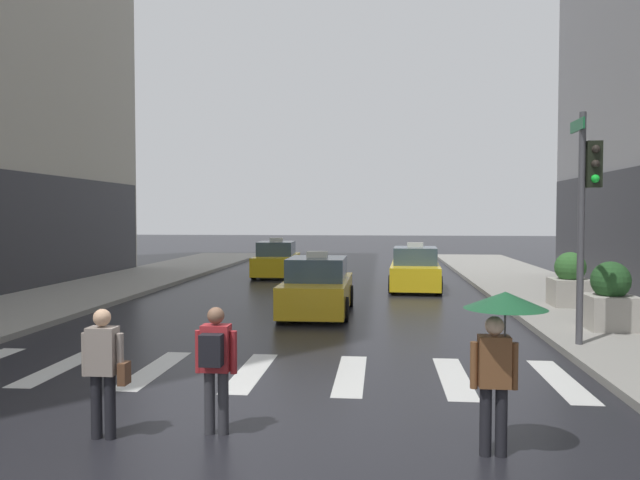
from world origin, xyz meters
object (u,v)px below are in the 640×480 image
at_px(taxi_lead, 318,288).
at_px(taxi_third, 277,261).
at_px(traffic_light_pole, 587,195).
at_px(pedestrian_with_handbag, 104,365).
at_px(pedestrian_with_backpack, 215,360).
at_px(planter_near_corner, 610,299).
at_px(taxi_second, 415,270).
at_px(planter_mid_block, 570,282).
at_px(pedestrian_with_umbrella, 501,328).

height_order(taxi_lead, taxi_third, same).
distance_m(traffic_light_pole, pedestrian_with_handbag, 9.86).
bearing_deg(pedestrian_with_backpack, planter_near_corner, 44.28).
height_order(pedestrian_with_backpack, planter_near_corner, planter_near_corner).
bearing_deg(taxi_third, taxi_lead, -73.92).
relative_size(taxi_second, taxi_third, 1.00).
xyz_separation_m(taxi_third, pedestrian_with_backpack, (2.77, -20.42, 0.25)).
distance_m(pedestrian_with_backpack, planter_mid_block, 13.45).
xyz_separation_m(traffic_light_pole, pedestrian_with_backpack, (-6.31, -5.47, -2.29)).
distance_m(taxi_second, planter_near_corner, 9.57).
bearing_deg(taxi_lead, pedestrian_with_backpack, -91.60).
bearing_deg(pedestrian_with_handbag, planter_mid_block, 51.30).
relative_size(traffic_light_pole, pedestrian_with_umbrella, 2.47).
relative_size(pedestrian_with_umbrella, planter_near_corner, 1.21).
xyz_separation_m(taxi_second, pedestrian_with_umbrella, (0.10, -16.29, 0.79)).
bearing_deg(traffic_light_pole, pedestrian_with_handbag, -143.25).
bearing_deg(pedestrian_with_handbag, taxi_lead, 80.78).
height_order(taxi_lead, taxi_second, same).
xyz_separation_m(taxi_lead, pedestrian_with_umbrella, (3.23, -10.18, 0.79)).
xyz_separation_m(taxi_third, pedestrian_with_handbag, (1.41, -20.68, 0.21)).
bearing_deg(pedestrian_with_backpack, planter_mid_block, 55.15).
distance_m(taxi_lead, pedestrian_with_handbag, 10.25).
height_order(taxi_third, pedestrian_with_umbrella, pedestrian_with_umbrella).
xyz_separation_m(traffic_light_pole, taxi_lead, (-6.04, 4.38, -2.53)).
bearing_deg(pedestrian_with_umbrella, traffic_light_pole, 64.18).
bearing_deg(pedestrian_with_handbag, traffic_light_pole, 36.75).
bearing_deg(pedestrian_with_backpack, taxi_lead, 88.40).
height_order(taxi_lead, pedestrian_with_backpack, taxi_lead).
bearing_deg(taxi_second, taxi_lead, -117.13).
distance_m(traffic_light_pole, pedestrian_with_backpack, 8.66).
height_order(taxi_lead, pedestrian_with_umbrella, pedestrian_with_umbrella).
bearing_deg(planter_mid_block, pedestrian_with_handbag, -128.70).
bearing_deg(taxi_third, pedestrian_with_backpack, -82.27).
distance_m(traffic_light_pole, taxi_third, 17.68).
bearing_deg(planter_mid_block, taxi_second, 131.02).
bearing_deg(pedestrian_with_umbrella, pedestrian_with_backpack, 174.57).
distance_m(taxi_third, pedestrian_with_umbrella, 21.70).
xyz_separation_m(taxi_lead, pedestrian_with_backpack, (-0.27, -9.85, 0.25)).
height_order(taxi_second, pedestrian_with_umbrella, pedestrian_with_umbrella).
bearing_deg(taxi_lead, pedestrian_with_umbrella, -72.40).
xyz_separation_m(pedestrian_with_handbag, planter_near_corner, (8.85, 7.56, -0.06)).
xyz_separation_m(pedestrian_with_umbrella, pedestrian_with_backpack, (-3.50, 0.33, -0.54)).
distance_m(pedestrian_with_umbrella, pedestrian_with_handbag, 4.91).
xyz_separation_m(taxi_second, planter_mid_block, (4.28, -4.92, 0.15)).
distance_m(pedestrian_with_handbag, planter_mid_block, 14.47).
bearing_deg(pedestrian_with_handbag, taxi_third, 93.89).
relative_size(taxi_second, planter_mid_block, 2.88).
distance_m(taxi_second, planter_mid_block, 6.52).
height_order(pedestrian_with_backpack, planter_mid_block, planter_mid_block).
height_order(taxi_third, planter_near_corner, taxi_third).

